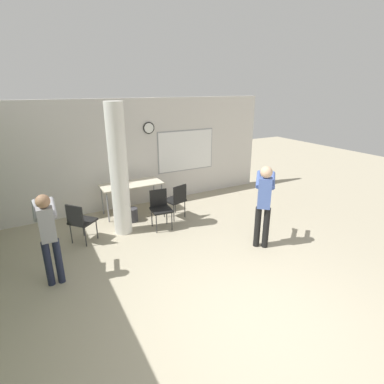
{
  "coord_description": "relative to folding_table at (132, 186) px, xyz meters",
  "views": [
    {
      "loc": [
        -2.31,
        -2.43,
        3.06
      ],
      "look_at": [
        0.3,
        2.29,
        1.16
      ],
      "focal_mm": 28.0,
      "sensor_mm": 36.0,
      "label": 1
    }
  ],
  "objects": [
    {
      "name": "waste_bin",
      "position": [
        -0.18,
        -0.49,
        -0.56
      ],
      "size": [
        0.27,
        0.27,
        0.32
      ],
      "color": "#38383D",
      "rests_on": "ground_plane"
    },
    {
      "name": "folding_table",
      "position": [
        0.0,
        0.0,
        0.0
      ],
      "size": [
        1.51,
        0.67,
        0.78
      ],
      "color": "beige",
      "rests_on": "ground_plane"
    },
    {
      "name": "ground_plane",
      "position": [
        0.2,
        -4.51,
        -0.72
      ],
      "size": [
        24.0,
        24.0,
        0.0
      ],
      "primitive_type": "plane",
      "color": "#ADA389"
    },
    {
      "name": "chair_table_front",
      "position": [
        0.29,
        -1.12,
        -0.21
      ],
      "size": [
        0.48,
        0.48,
        0.87
      ],
      "color": "black",
      "rests_on": "ground_plane"
    },
    {
      "name": "person_watching_back",
      "position": [
        -2.05,
        -2.2,
        0.19
      ],
      "size": [
        0.34,
        0.58,
        1.55
      ],
      "color": "#1E2338",
      "rests_on": "ground_plane"
    },
    {
      "name": "person_playing_side",
      "position": [
        1.72,
        -2.89,
        0.26
      ],
      "size": [
        0.63,
        0.66,
        1.67
      ],
      "color": "black",
      "rests_on": "ground_plane"
    },
    {
      "name": "bottle_on_table",
      "position": [
        -0.16,
        0.11,
        0.16
      ],
      "size": [
        0.06,
        0.06,
        0.26
      ],
      "color": "#1E6B2D",
      "rests_on": "folding_table"
    },
    {
      "name": "support_pillar",
      "position": [
        -0.54,
        -0.94,
        0.68
      ],
      "size": [
        0.38,
        0.38,
        2.8
      ],
      "color": "silver",
      "rests_on": "ground_plane"
    },
    {
      "name": "chair_near_pillar",
      "position": [
        -1.43,
        -1.01,
        -0.21
      ],
      "size": [
        0.62,
        0.62,
        0.87
      ],
      "color": "black",
      "rests_on": "ground_plane"
    },
    {
      "name": "chair_table_right",
      "position": [
        0.82,
        -0.84,
        -0.21
      ],
      "size": [
        0.54,
        0.54,
        0.87
      ],
      "color": "black",
      "rests_on": "ground_plane"
    },
    {
      "name": "wall_back",
      "position": [
        0.23,
        0.55,
        0.68
      ],
      "size": [
        8.0,
        0.15,
        2.8
      ],
      "color": "silver",
      "rests_on": "ground_plane"
    }
  ]
}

